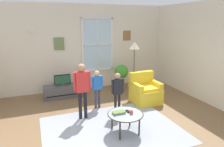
% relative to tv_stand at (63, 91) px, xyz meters
% --- Properties ---
extents(ground_plane, '(6.60, 6.85, 0.02)m').
position_rel_tv_stand_xyz_m(ground_plane, '(0.83, -2.51, -0.21)').
color(ground_plane, brown).
extents(back_wall, '(6.00, 0.17, 2.88)m').
position_rel_tv_stand_xyz_m(back_wall, '(0.84, 0.67, 1.25)').
color(back_wall, beige).
rests_on(back_wall, ground_plane).
extents(area_rug, '(2.95, 2.30, 0.01)m').
position_rel_tv_stand_xyz_m(area_rug, '(0.71, -2.39, -0.19)').
color(area_rug, '#999EAD').
rests_on(area_rug, ground_plane).
extents(tv_stand, '(1.18, 0.43, 0.39)m').
position_rel_tv_stand_xyz_m(tv_stand, '(0.00, 0.00, 0.00)').
color(tv_stand, '#4C4C51').
rests_on(tv_stand, ground_plane).
extents(television, '(0.50, 0.08, 0.34)m').
position_rel_tv_stand_xyz_m(television, '(0.00, -0.00, 0.38)').
color(television, '#4C4C4C').
rests_on(television, tv_stand).
extents(armchair, '(0.76, 0.74, 0.87)m').
position_rel_tv_stand_xyz_m(armchair, '(2.19, -1.27, 0.13)').
color(armchair, yellow).
rests_on(armchair, ground_plane).
extents(coffee_table, '(0.76, 0.76, 0.44)m').
position_rel_tv_stand_xyz_m(coffee_table, '(0.93, -2.61, 0.22)').
color(coffee_table, '#99B2B7').
rests_on(coffee_table, ground_plane).
extents(book_stack, '(0.27, 0.15, 0.05)m').
position_rel_tv_stand_xyz_m(book_stack, '(0.80, -2.56, 0.27)').
color(book_stack, '#8875B2').
rests_on(book_stack, coffee_table).
extents(cup, '(0.07, 0.07, 0.08)m').
position_rel_tv_stand_xyz_m(cup, '(1.04, -2.66, 0.28)').
color(cup, '#BF3F3F').
rests_on(cup, coffee_table).
extents(remote_near_books, '(0.09, 0.14, 0.02)m').
position_rel_tv_stand_xyz_m(remote_near_books, '(1.05, -2.56, 0.25)').
color(remote_near_books, black).
rests_on(remote_near_books, coffee_table).
extents(remote_near_cup, '(0.04, 0.14, 0.02)m').
position_rel_tv_stand_xyz_m(remote_near_cup, '(1.01, -2.54, 0.25)').
color(remote_near_cup, black).
rests_on(remote_near_cup, coffee_table).
extents(person_blue_shirt, '(0.32, 0.14, 1.05)m').
position_rel_tv_stand_xyz_m(person_blue_shirt, '(0.77, -1.15, 0.47)').
color(person_blue_shirt, '#333851').
rests_on(person_blue_shirt, ground_plane).
extents(person_red_shirt, '(0.41, 0.19, 1.37)m').
position_rel_tv_stand_xyz_m(person_red_shirt, '(0.25, -1.63, 0.66)').
color(person_red_shirt, black).
rests_on(person_red_shirt, ground_plane).
extents(person_black_shirt, '(0.33, 0.15, 1.09)m').
position_rel_tv_stand_xyz_m(person_black_shirt, '(1.12, -1.72, 0.49)').
color(person_black_shirt, black).
rests_on(person_black_shirt, ground_plane).
extents(potted_plant_by_window, '(0.48, 0.48, 0.87)m').
position_rel_tv_stand_xyz_m(potted_plant_by_window, '(2.03, 0.08, 0.38)').
color(potted_plant_by_window, '#9E6B4C').
rests_on(potted_plant_by_window, ground_plane).
extents(floor_lamp, '(0.32, 0.32, 1.70)m').
position_rel_tv_stand_xyz_m(floor_lamp, '(2.20, -0.53, 1.23)').
color(floor_lamp, black).
rests_on(floor_lamp, ground_plane).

